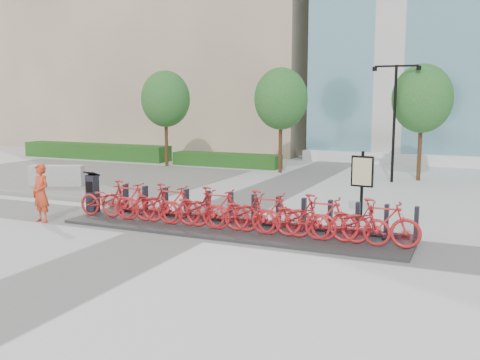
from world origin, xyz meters
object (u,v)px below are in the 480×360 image
at_px(bike_0, 108,200).
at_px(map_sign, 362,174).
at_px(jersey_barrier, 57,176).
at_px(kiosk, 93,193).
at_px(worker_red, 41,193).

relative_size(bike_0, map_sign, 0.96).
relative_size(jersey_barrier, map_sign, 1.08).
distance_m(bike_0, map_sign, 7.58).
distance_m(bike_0, jersey_barrier, 7.41).
xyz_separation_m(kiosk, jersey_barrier, (-5.09, 3.96, -0.27)).
xyz_separation_m(jersey_barrier, map_sign, (12.82, -1.18, 0.92)).
height_order(bike_0, kiosk, kiosk).
distance_m(kiosk, worker_red, 1.59).
relative_size(kiosk, jersey_barrier, 0.58).
bearing_deg(jersey_barrier, map_sign, -27.98).
bearing_deg(kiosk, jersey_barrier, 143.60).
relative_size(bike_0, worker_red, 1.14).
xyz_separation_m(worker_red, jersey_barrier, (-4.40, 5.39, -0.43)).
relative_size(bike_0, jersey_barrier, 0.89).
bearing_deg(bike_0, jersey_barrier, 53.81).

